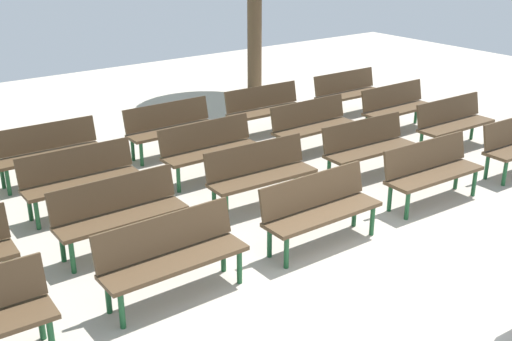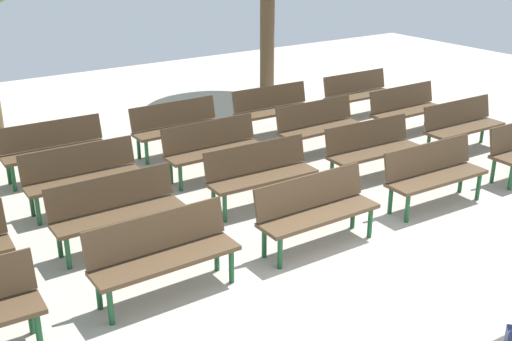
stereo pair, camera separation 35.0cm
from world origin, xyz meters
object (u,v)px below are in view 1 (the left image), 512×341
object	(u,v)px
bench_r3_c1	(48,149)
bench_r0_c1	(171,253)
bench_r1_c3	(368,145)
bench_r3_c2	(171,126)
bench_r1_c1	(119,210)
bench_r2_c2	(210,147)
bench_r2_c3	(312,123)
bench_r1_c2	(260,171)
bench_r2_c1	(80,176)
bench_r3_c3	(265,107)
bench_r1_c4	(453,120)
bench_r0_c3	(431,169)
bench_r0_c2	(319,206)
bench_r2_c4	(397,105)
bench_r3_c4	(348,91)

from	to	relation	value
bench_r3_c1	bench_r0_c1	bearing A→B (deg)	-89.67
bench_r1_c3	bench_r3_c2	distance (m)	3.35
bench_r1_c1	bench_r2_c2	world-z (taller)	same
bench_r2_c3	bench_r3_c1	world-z (taller)	same
bench_r0_c1	bench_r1_c2	world-z (taller)	same
bench_r2_c1	bench_r3_c3	distance (m)	4.34
bench_r1_c4	bench_r2_c3	size ratio (longest dim) A/B	1.01
bench_r2_c2	bench_r2_c1	bearing A→B (deg)	179.91
bench_r0_c3	bench_r2_c3	xyz separation A→B (m)	(0.09, 2.62, 0.00)
bench_r1_c4	bench_r2_c2	xyz separation A→B (m)	(-4.18, 1.38, 0.00)
bench_r0_c3	bench_r1_c1	distance (m)	4.35
bench_r0_c2	bench_r1_c3	bearing A→B (deg)	30.84
bench_r2_c4	bench_r3_c4	bearing A→B (deg)	87.83
bench_r3_c1	bench_r3_c4	bearing A→B (deg)	0.43
bench_r2_c1	bench_r2_c3	bearing A→B (deg)	0.66
bench_r1_c4	bench_r3_c2	xyz separation A→B (m)	(-4.13, 2.69, 0.00)
bench_r0_c1	bench_r1_c3	distance (m)	4.34
bench_r1_c1	bench_r2_c2	size ratio (longest dim) A/B	1.00
bench_r0_c2	bench_r3_c3	world-z (taller)	same
bench_r2_c3	bench_r2_c4	size ratio (longest dim) A/B	1.00
bench_r0_c2	bench_r0_c1	bearing A→B (deg)	178.61
bench_r0_c3	bench_r0_c2	bearing A→B (deg)	-177.65
bench_r0_c2	bench_r3_c3	distance (m)	4.51
bench_r1_c4	bench_r2_c1	distance (m)	6.42
bench_r3_c2	bench_r3_c3	size ratio (longest dim) A/B	0.99
bench_r0_c3	bench_r3_c4	world-z (taller)	same
bench_r1_c2	bench_r3_c1	distance (m)	3.36
bench_r3_c1	bench_r3_c4	world-z (taller)	same
bench_r0_c2	bench_r0_c3	world-z (taller)	same
bench_r1_c3	bench_r3_c3	world-z (taller)	same
bench_r0_c3	bench_r2_c4	bearing A→B (deg)	52.02
bench_r2_c3	bench_r3_c2	distance (m)	2.44
bench_r0_c1	bench_r3_c4	world-z (taller)	same
bench_r1_c3	bench_r2_c2	distance (m)	2.46
bench_r1_c1	bench_r3_c3	distance (m)	4.93
bench_r1_c4	bench_r0_c1	bearing A→B (deg)	-167.86
bench_r3_c1	bench_r3_c3	bearing A→B (deg)	0.41
bench_r1_c2	bench_r1_c3	size ratio (longest dim) A/B	1.00
bench_r0_c1	bench_r1_c1	size ratio (longest dim) A/B	1.00
bench_r0_c1	bench_r2_c4	xyz separation A→B (m)	(6.28, 2.48, 0.00)
bench_r0_c1	bench_r1_c4	xyz separation A→B (m)	(6.32, 1.21, 0.00)
bench_r2_c2	bench_r2_c3	distance (m)	2.09
bench_r1_c3	bench_r2_c4	world-z (taller)	same
bench_r0_c3	bench_r1_c3	size ratio (longest dim) A/B	1.00
bench_r0_c3	bench_r1_c2	bearing A→B (deg)	147.96
bench_r3_c3	bench_r0_c3	bearing A→B (deg)	-88.92
bench_r1_c1	bench_r1_c2	world-z (taller)	same
bench_r0_c3	bench_r1_c4	size ratio (longest dim) A/B	1.00
bench_r1_c4	bench_r3_c4	bearing A→B (deg)	91.00
bench_r0_c2	bench_r2_c1	bearing A→B (deg)	126.68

